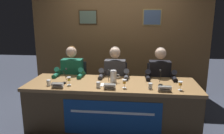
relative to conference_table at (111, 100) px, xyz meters
name	(u,v)px	position (x,y,z in m)	size (l,w,h in m)	color
ground_plane	(112,126)	(0.00, 0.11, -0.49)	(12.00, 12.00, 0.00)	#383D4C
wall_back_panelled	(120,36)	(0.00, 1.65, 0.81)	(3.81, 0.14, 2.60)	brown
conference_table	(111,100)	(0.00, 0.00, 0.00)	(2.61, 0.86, 0.73)	olive
chair_left	(75,87)	(-0.77, 0.72, -0.06)	(0.44, 0.44, 0.89)	black
panelist_left	(71,75)	(-0.77, 0.52, 0.22)	(0.51, 0.48, 1.22)	black
nameplate_left	(57,85)	(-0.75, -0.23, 0.27)	(0.17, 0.06, 0.08)	white
juice_glass_left	(69,79)	(-0.63, -0.07, 0.32)	(0.06, 0.06, 0.12)	white
water_cup_left	(49,83)	(-0.92, -0.13, 0.27)	(0.06, 0.06, 0.08)	silver
microphone_left	(65,78)	(-0.72, 0.03, 0.31)	(0.06, 0.17, 0.22)	black
chair_center	(116,88)	(0.00, 0.72, -0.06)	(0.44, 0.44, 0.89)	black
panelist_center	(115,77)	(0.00, 0.52, 0.22)	(0.51, 0.48, 1.22)	black
nameplate_center	(109,87)	(-0.01, -0.21, 0.27)	(0.17, 0.06, 0.08)	white
juice_glass_center	(124,82)	(0.20, -0.12, 0.32)	(0.06, 0.06, 0.12)	white
water_cup_center	(98,85)	(-0.17, -0.15, 0.27)	(0.06, 0.06, 0.08)	silver
microphone_center	(108,80)	(-0.05, 0.01, 0.31)	(0.06, 0.17, 0.22)	black
chair_right	(158,90)	(0.77, 0.72, -0.06)	(0.44, 0.44, 0.89)	black
panelist_right	(160,78)	(0.77, 0.52, 0.22)	(0.51, 0.48, 1.22)	black
nameplate_right	(165,89)	(0.76, -0.22, 0.27)	(0.18, 0.06, 0.08)	white
juice_glass_right	(180,84)	(0.98, -0.13, 0.32)	(0.06, 0.06, 0.12)	white
water_cup_right	(150,86)	(0.57, -0.12, 0.27)	(0.06, 0.06, 0.08)	silver
microphone_right	(161,80)	(0.73, 0.08, 0.31)	(0.06, 0.17, 0.22)	black
water_pitcher_central	(113,76)	(0.02, 0.14, 0.33)	(0.15, 0.10, 0.21)	silver
document_stack_center	(108,85)	(-0.05, -0.03, 0.24)	(0.22, 0.16, 0.01)	white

